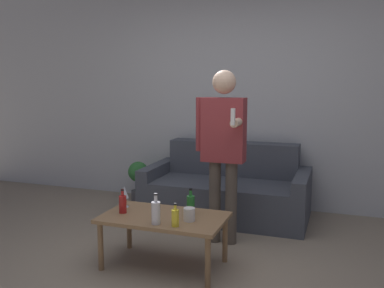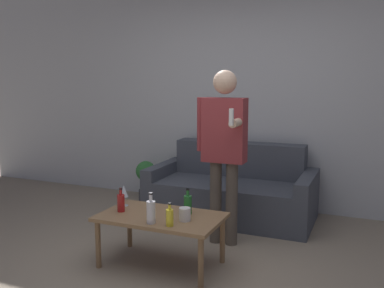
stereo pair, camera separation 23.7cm
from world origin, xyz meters
TOP-DOWN VIEW (x-y plane):
  - ground_plane at (0.00, 0.00)m, footprint 16.00×16.00m
  - wall_back at (0.00, 2.29)m, footprint 8.00×0.06m
  - couch at (-0.01, 1.79)m, footprint 1.78×0.89m
  - coffee_table at (-0.16, 0.33)m, footprint 1.00×0.58m
  - bottle_orange at (-0.51, 0.29)m, footprint 0.06×0.06m
  - bottle_green at (-0.13, 0.13)m, footprint 0.07×0.07m
  - bottle_dark at (0.03, 0.45)m, footprint 0.07×0.07m
  - bottle_yellow at (0.02, 0.13)m, footprint 0.06×0.06m
  - wine_glass_near at (-0.57, 0.44)m, footprint 0.08×0.08m
  - cup_on_table at (0.08, 0.28)m, footprint 0.09×0.09m
  - person_standing_front at (0.15, 0.99)m, footprint 0.46×0.41m
  - potted_plant at (-1.17, 1.91)m, footprint 0.25×0.25m

SIDE VIEW (x-z plane):
  - ground_plane at x=0.00m, z-range 0.00..0.00m
  - couch at x=-0.01m, z-range -0.11..0.69m
  - potted_plant at x=-1.17m, z-range 0.05..0.57m
  - coffee_table at x=-0.16m, z-range 0.17..0.59m
  - cup_on_table at x=0.08m, z-range 0.43..0.53m
  - bottle_yellow at x=0.02m, z-range 0.41..0.59m
  - bottle_orange at x=-0.51m, z-range 0.40..0.61m
  - bottle_dark at x=0.03m, z-range 0.40..0.62m
  - bottle_green at x=-0.13m, z-range 0.40..0.64m
  - wine_glass_near at x=-0.57m, z-range 0.46..0.64m
  - person_standing_front at x=0.15m, z-range 0.15..1.75m
  - wall_back at x=0.00m, z-range 0.00..2.70m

